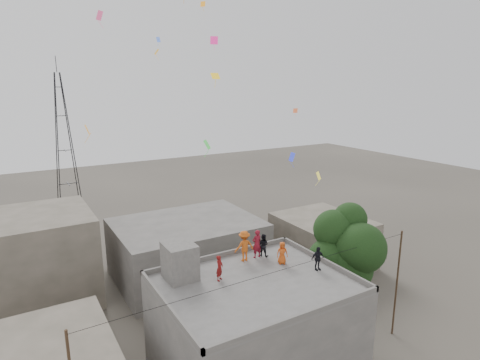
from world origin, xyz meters
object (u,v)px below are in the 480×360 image
object	(u,v)px
tree	(347,251)
transmission_tower	(64,143)
stair_head_box	(180,261)
person_red_adult	(257,244)
person_dark_adult	(318,258)

from	to	relation	value
tree	transmission_tower	bearing A→B (deg)	106.09
stair_head_box	tree	bearing A→B (deg)	-10.74
stair_head_box	person_red_adult	distance (m)	5.11
tree	person_red_adult	xyz separation A→B (m)	(-5.46, 2.16, 0.89)
stair_head_box	transmission_tower	xyz separation A→B (m)	(-0.80, 37.40, 1.97)
tree	stair_head_box	bearing A→B (deg)	169.26
stair_head_box	transmission_tower	distance (m)	37.46
transmission_tower	person_dark_adult	distance (m)	41.29
stair_head_box	person_dark_adult	xyz separation A→B (m)	(7.17, -3.05, -0.30)
transmission_tower	tree	bearing A→B (deg)	-73.91
transmission_tower	person_red_adult	world-z (taller)	transmission_tower
transmission_tower	person_dark_adult	world-z (taller)	transmission_tower
person_red_adult	tree	bearing A→B (deg)	154.91
transmission_tower	person_red_adult	size ratio (longest dim) A/B	11.22
tree	person_red_adult	size ratio (longest dim) A/B	5.10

